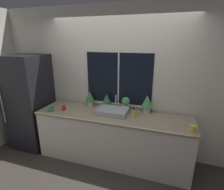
{
  "coord_description": "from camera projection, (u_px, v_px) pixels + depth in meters",
  "views": [
    {
      "loc": [
        0.85,
        -2.28,
        2.11
      ],
      "look_at": [
        -0.01,
        0.33,
        1.24
      ],
      "focal_mm": 28.0,
      "sensor_mm": 36.0,
      "label": 1
    }
  ],
  "objects": [
    {
      "name": "sink",
      "position": [
        112.0,
        111.0,
        3.01
      ],
      "size": [
        0.53,
        0.41,
        0.28
      ],
      "color": "#ADADB2",
      "rests_on": "counter"
    },
    {
      "name": "wall_left",
      "position": [
        41.0,
        70.0,
        4.6
      ],
      "size": [
        0.06,
        7.0,
        2.7
      ],
      "color": "silver",
      "rests_on": "ground_plane"
    },
    {
      "name": "mug_green",
      "position": [
        51.0,
        109.0,
        3.11
      ],
      "size": [
        0.09,
        0.09,
        0.1
      ],
      "color": "#38844C",
      "rests_on": "counter"
    },
    {
      "name": "soap_bottle",
      "position": [
        134.0,
        113.0,
        2.88
      ],
      "size": [
        0.06,
        0.06,
        0.15
      ],
      "color": "#DBD14C",
      "rests_on": "counter"
    },
    {
      "name": "ground_plane",
      "position": [
        106.0,
        170.0,
        2.96
      ],
      "size": [
        14.0,
        14.0,
        0.0
      ],
      "primitive_type": "plane",
      "color": "#38332D"
    },
    {
      "name": "wall_back",
      "position": [
        119.0,
        83.0,
        3.21
      ],
      "size": [
        8.0,
        0.09,
        2.7
      ],
      "color": "silver",
      "rests_on": "ground_plane"
    },
    {
      "name": "potted_plant_far_left",
      "position": [
        90.0,
        97.0,
        3.33
      ],
      "size": [
        0.17,
        0.17,
        0.29
      ],
      "color": "white",
      "rests_on": "counter"
    },
    {
      "name": "counter",
      "position": [
        112.0,
        137.0,
        3.12
      ],
      "size": [
        2.67,
        0.69,
        0.89
      ],
      "color": "silver",
      "rests_on": "ground_plane"
    },
    {
      "name": "potted_plant_far_right",
      "position": [
        147.0,
        102.0,
        3.01
      ],
      "size": [
        0.2,
        0.2,
        0.33
      ],
      "color": "white",
      "rests_on": "counter"
    },
    {
      "name": "potted_plant_center_right",
      "position": [
        126.0,
        103.0,
        3.13
      ],
      "size": [
        0.15,
        0.15,
        0.25
      ],
      "color": "white",
      "rests_on": "counter"
    },
    {
      "name": "potted_plant_center_left",
      "position": [
        107.0,
        100.0,
        3.23
      ],
      "size": [
        0.15,
        0.15,
        0.28
      ],
      "color": "white",
      "rests_on": "counter"
    },
    {
      "name": "mug_red",
      "position": [
        64.0,
        108.0,
        3.16
      ],
      "size": [
        0.07,
        0.07,
        0.09
      ],
      "color": "#B72D28",
      "rests_on": "counter"
    },
    {
      "name": "refrigerator",
      "position": [
        30.0,
        102.0,
        3.49
      ],
      "size": [
        0.69,
        0.72,
        1.85
      ],
      "color": "black",
      "rests_on": "ground_plane"
    },
    {
      "name": "mug_yellow",
      "position": [
        193.0,
        128.0,
        2.43
      ],
      "size": [
        0.09,
        0.09,
        0.09
      ],
      "color": "gold",
      "rests_on": "counter"
    }
  ]
}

